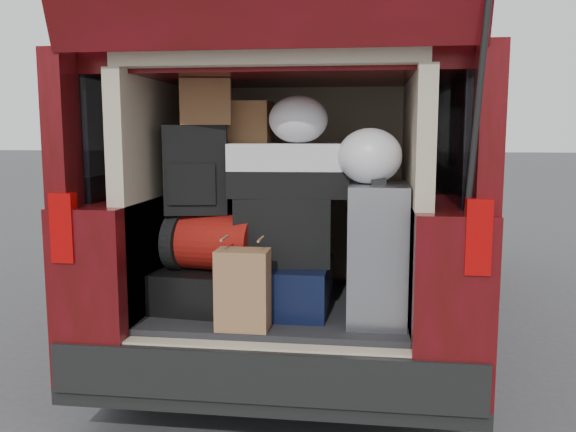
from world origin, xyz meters
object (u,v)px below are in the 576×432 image
black_hardshell (200,286)px  twotone_duffel (289,170)px  black_soft_case (284,230)px  backpack (197,170)px  silver_roller (377,252)px  red_duffel (213,242)px  navy_hardshell (285,285)px  kraft_bag (243,290)px

black_hardshell → twotone_duffel: size_ratio=0.87×
black_soft_case → backpack: backpack is taller
black_hardshell → silver_roller: 0.92m
silver_roller → twotone_duffel: bearing=165.3°
red_duffel → black_soft_case: black_soft_case is taller
twotone_duffel → black_hardshell: bearing=175.7°
black_hardshell → backpack: backpack is taller
red_duffel → backpack: (-0.08, 0.03, 0.36)m
navy_hardshell → twotone_duffel: (0.02, -0.01, 0.58)m
red_duffel → black_soft_case: bearing=15.1°
red_duffel → twotone_duffel: (0.37, 0.05, 0.36)m
kraft_bag → red_duffel: 0.39m
navy_hardshell → twotone_duffel: size_ratio=0.94×
backpack → twotone_duffel: size_ratio=0.76×
red_duffel → twotone_duffel: twotone_duffel is taller
silver_roller → red_duffel: (-0.80, 0.06, 0.02)m
navy_hardshell → black_hardshell: bearing=-178.8°
black_hardshell → silver_roller: silver_roller is taller
kraft_bag → black_soft_case: size_ratio=0.78×
navy_hardshell → backpack: size_ratio=1.24×
navy_hardshell → kraft_bag: kraft_bag is taller
black_hardshell → black_soft_case: (0.43, -0.01, 0.30)m
silver_roller → kraft_bag: size_ratio=1.77×
silver_roller → backpack: size_ratio=1.47×
kraft_bag → red_duffel: bearing=126.1°
kraft_bag → backpack: (-0.29, 0.32, 0.51)m
red_duffel → twotone_duffel: 0.52m
navy_hardshell → twotone_duffel: 0.58m
black_soft_case → kraft_bag: bearing=-115.9°
black_soft_case → backpack: 0.52m
backpack → kraft_bag: bearing=-58.3°
navy_hardshell → twotone_duffel: bearing=-15.5°
black_hardshell → navy_hardshell: size_ratio=0.93×
black_hardshell → red_duffel: red_duffel is taller
kraft_bag → silver_roller: bearing=21.4°
black_hardshell → red_duffel: 0.26m
black_soft_case → twotone_duffel: size_ratio=0.81×
silver_roller → kraft_bag: bearing=-159.1°
navy_hardshell → silver_roller: silver_roller is taller
navy_hardshell → black_soft_case: bearing=-102.5°
backpack → twotone_duffel: 0.46m
silver_roller → kraft_bag: 0.65m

